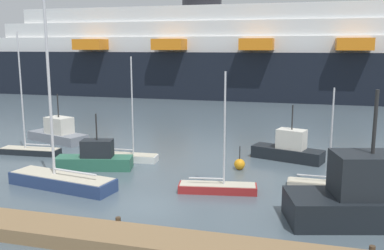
% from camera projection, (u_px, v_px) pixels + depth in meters
% --- Properties ---
extents(ground_plane, '(600.00, 600.00, 0.00)m').
position_uv_depth(ground_plane, '(145.00, 207.00, 22.40)').
color(ground_plane, '#4C5B66').
extents(dock_pier, '(26.77, 2.34, 0.75)m').
position_uv_depth(dock_pier, '(107.00, 237.00, 18.14)').
color(dock_pier, olive).
rests_on(dock_pier, ground_plane).
extents(sailboat_0, '(4.65, 1.88, 7.00)m').
position_uv_depth(sailboat_0, '(218.00, 186.00, 24.62)').
color(sailboat_0, maroon).
rests_on(sailboat_0, ground_plane).
extents(sailboat_2, '(4.29, 1.38, 7.64)m').
position_uv_depth(sailboat_2, '(129.00, 156.00, 31.36)').
color(sailboat_2, white).
rests_on(sailboat_2, ground_plane).
extents(sailboat_3, '(7.07, 2.90, 12.22)m').
position_uv_depth(sailboat_3, '(62.00, 178.00, 25.40)').
color(sailboat_3, navy).
rests_on(sailboat_3, ground_plane).
extents(sailboat_4, '(4.12, 1.04, 6.03)m').
position_uv_depth(sailboat_4, '(323.00, 183.00, 25.36)').
color(sailboat_4, '#BCB29E').
rests_on(sailboat_4, ground_plane).
extents(sailboat_5, '(4.84, 1.57, 9.44)m').
position_uv_depth(sailboat_5, '(30.00, 149.00, 33.32)').
color(sailboat_5, black).
rests_on(sailboat_5, ground_plane).
extents(fishing_boat_0, '(6.18, 3.75, 4.27)m').
position_uv_depth(fishing_boat_0, '(58.00, 133.00, 37.64)').
color(fishing_boat_0, gray).
rests_on(fishing_boat_0, ground_plane).
extents(fishing_boat_1, '(9.01, 4.99, 6.42)m').
position_uv_depth(fishing_boat_1, '(375.00, 198.00, 20.24)').
color(fishing_boat_1, black).
rests_on(fishing_boat_1, ground_plane).
extents(fishing_boat_2, '(5.43, 2.69, 3.88)m').
position_uv_depth(fishing_boat_2, '(95.00, 159.00, 29.23)').
color(fishing_boat_2, '#2D6B51').
rests_on(fishing_boat_2, ground_plane).
extents(fishing_boat_3, '(5.47, 3.14, 4.15)m').
position_uv_depth(fishing_boat_3, '(289.00, 149.00, 31.56)').
color(fishing_boat_3, black).
rests_on(fishing_boat_3, ground_plane).
extents(channel_buoy_0, '(0.75, 0.75, 1.64)m').
position_uv_depth(channel_buoy_0, '(240.00, 164.00, 29.16)').
color(channel_buoy_0, orange).
rests_on(channel_buoy_0, ground_plane).
extents(cruise_ship, '(135.11, 21.35, 21.48)m').
position_uv_depth(cruise_ship, '(346.00, 56.00, 68.62)').
color(cruise_ship, black).
rests_on(cruise_ship, ground_plane).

